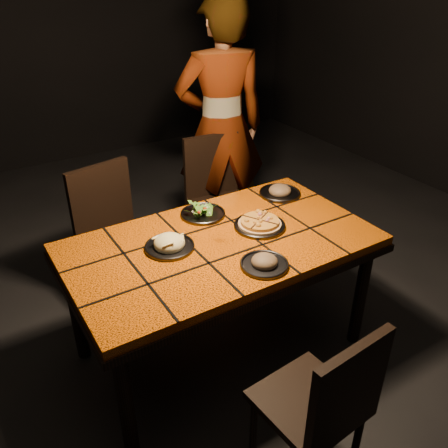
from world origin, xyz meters
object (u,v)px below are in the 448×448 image
chair_near (325,402)px  chair_far_left (113,228)px  dining_table (221,253)px  chair_far_right (217,191)px  diner (221,128)px  plate_pizza (260,224)px  plate_pasta (169,244)px

chair_near → chair_far_left: bearing=-86.3°
dining_table → chair_far_left: 0.87m
chair_far_right → diner: diner is taller
chair_far_left → plate_pizza: chair_far_left is taller
chair_near → chair_far_right: 1.92m
chair_near → diner: bearing=-115.0°
diner → plate_pasta: diner is taller
dining_table → chair_far_left: size_ratio=1.74×
chair_near → diner: diner is taller
chair_far_right → plate_pizza: bearing=-100.5°
dining_table → plate_pizza: size_ratio=5.02×
dining_table → chair_far_left: chair_far_left is taller
chair_near → plate_pizza: size_ratio=2.69×
dining_table → plate_pizza: 0.27m
dining_table → plate_pizza: bearing=1.7°
dining_table → chair_far_right: chair_far_right is taller
dining_table → diner: size_ratio=0.86×
chair_far_left → diner: (1.00, 0.31, 0.40)m
diner → plate_pizza: diner is taller
plate_pizza → plate_pasta: bearing=172.7°
dining_table → diner: (0.68, 1.10, 0.27)m
dining_table → diner: 1.32m
diner → plate_pizza: (-0.42, -1.09, -0.17)m
chair_far_left → plate_pizza: 1.00m
plate_pasta → chair_near: bearing=-79.6°
chair_far_right → plate_pizza: chair_far_right is taller
chair_far_right → plate_pasta: chair_far_right is taller
chair_far_left → plate_pasta: size_ratio=3.65×
chair_far_right → plate_pizza: (-0.26, -0.89, 0.23)m
chair_far_left → chair_far_right: (0.85, 0.11, 0.00)m
diner → chair_near: bearing=84.3°
chair_far_right → diner: size_ratio=0.50×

